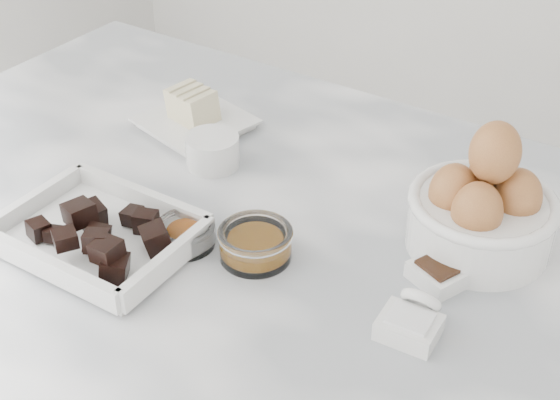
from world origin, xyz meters
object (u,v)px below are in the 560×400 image
Objects in this scene: egg_bowl at (483,208)px; honey_bowl at (256,243)px; salt_spoon at (412,320)px; sugar_ramekin at (212,149)px; chocolate_dish at (98,229)px; zest_bowl at (186,233)px; butter_plate at (194,115)px; vanilla_spoon at (442,270)px.

honey_bowl is at bearing -141.86° from egg_bowl.
sugar_ramekin is at bearing 158.67° from salt_spoon.
chocolate_dish is at bearing -146.57° from egg_bowl.
chocolate_dish is 3.17× the size of zest_bowl.
egg_bowl reaches higher than chocolate_dish.
butter_plate reaches higher than vanilla_spoon.
egg_bowl reaches higher than salt_spoon.
chocolate_dish is 2.57× the size of honey_bowl.
honey_bowl is 1.14× the size of salt_spoon.
zest_bowl is at bearing -62.60° from sugar_ramekin.
egg_bowl is at bearing 4.52° from sugar_ramekin.
chocolate_dish is at bearing -90.62° from sugar_ramekin.
honey_bowl is at bearing 18.26° from zest_bowl.
vanilla_spoon reaches higher than zest_bowl.
salt_spoon reaches higher than zest_bowl.
chocolate_dish is 0.29m from butter_plate.
vanilla_spoon is at bearing 94.45° from salt_spoon.
sugar_ramekin reaches higher than zest_bowl.
salt_spoon is at bearing -85.55° from vanilla_spoon.
chocolate_dish reaches higher than zest_bowl.
chocolate_dish is 0.37m from salt_spoon.
salt_spoon is (0.45, -0.21, -0.01)m from butter_plate.
egg_bowl is at bearing 33.43° from chocolate_dish.
sugar_ramekin is 1.03× the size of zest_bowl.
zest_bowl is at bearing -161.74° from honey_bowl.
honey_bowl is (0.16, 0.08, -0.00)m from chocolate_dish.
butter_plate is 0.31m from honey_bowl.
sugar_ramekin and vanilla_spoon have the same top height.
chocolate_dish is 3.08× the size of sugar_ramekin.
salt_spoon is at bearing -90.69° from egg_bowl.
butter_plate is 1.94× the size of honey_bowl.
egg_bowl is 2.09× the size of vanilla_spoon.
zest_bowl is at bearing -158.83° from vanilla_spoon.
sugar_ramekin is at bearing -175.48° from egg_bowl.
honey_bowl is 0.08m from zest_bowl.
sugar_ramekin is (0.00, 0.21, 0.00)m from chocolate_dish.
butter_plate reaches higher than sugar_ramekin.
salt_spoon reaches higher than sugar_ramekin.
chocolate_dish is at bearing -155.56° from vanilla_spoon.
egg_bowl is (0.37, 0.24, 0.03)m from chocolate_dish.
salt_spoon is (0.01, -0.09, 0.00)m from vanilla_spoon.
honey_bowl is at bearing -38.51° from butter_plate.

